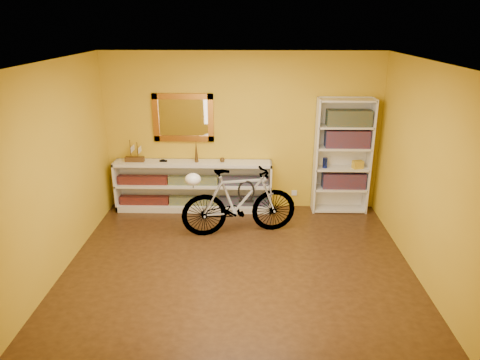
{
  "coord_description": "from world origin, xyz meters",
  "views": [
    {
      "loc": [
        0.14,
        -5.01,
        3.05
      ],
      "look_at": [
        0.0,
        0.7,
        0.95
      ],
      "focal_mm": 32.8,
      "sensor_mm": 36.0,
      "label": 1
    }
  ],
  "objects_px": {
    "console_unit": "(194,186)",
    "bookcase": "(342,157)",
    "bicycle": "(239,201)",
    "helmet": "(193,179)"
  },
  "relations": [
    {
      "from": "console_unit",
      "to": "bicycle",
      "type": "relative_size",
      "value": 1.48
    },
    {
      "from": "bicycle",
      "to": "helmet",
      "type": "relative_size",
      "value": 7.63
    },
    {
      "from": "console_unit",
      "to": "bicycle",
      "type": "bearing_deg",
      "value": -47.26
    },
    {
      "from": "console_unit",
      "to": "bookcase",
      "type": "bearing_deg",
      "value": 0.59
    },
    {
      "from": "bicycle",
      "to": "helmet",
      "type": "xyz_separation_m",
      "value": [
        -0.66,
        -0.14,
        0.39
      ]
    },
    {
      "from": "bookcase",
      "to": "helmet",
      "type": "distance_m",
      "value": 2.53
    },
    {
      "from": "bookcase",
      "to": "bicycle",
      "type": "distance_m",
      "value": 1.92
    },
    {
      "from": "bookcase",
      "to": "bicycle",
      "type": "bearing_deg",
      "value": -152.03
    },
    {
      "from": "helmet",
      "to": "console_unit",
      "type": "bearing_deg",
      "value": 97.59
    },
    {
      "from": "console_unit",
      "to": "bicycle",
      "type": "xyz_separation_m",
      "value": [
        0.79,
        -0.85,
        0.09
      ]
    }
  ]
}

